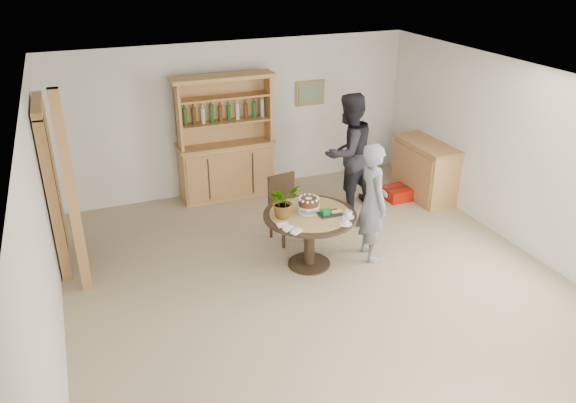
% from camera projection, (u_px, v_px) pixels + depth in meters
% --- Properties ---
extents(ground, '(7.00, 7.00, 0.00)m').
position_uv_depth(ground, '(326.00, 292.00, 6.87)').
color(ground, tan).
rests_on(ground, ground).
extents(room_shell, '(6.04, 7.04, 2.52)m').
position_uv_depth(room_shell, '(330.00, 159.00, 6.14)').
color(room_shell, white).
rests_on(room_shell, ground).
extents(doorway, '(0.13, 1.10, 2.18)m').
position_uv_depth(doorway, '(51.00, 185.00, 7.10)').
color(doorway, black).
rests_on(doorway, ground).
extents(pine_post, '(0.12, 0.12, 2.50)m').
position_uv_depth(pine_post, '(72.00, 196.00, 6.44)').
color(pine_post, '#AC7E48').
rests_on(pine_post, ground).
extents(hutch, '(1.62, 0.54, 2.04)m').
position_uv_depth(hutch, '(226.00, 157.00, 9.21)').
color(hutch, tan).
rests_on(hutch, ground).
extents(sideboard, '(0.54, 1.26, 0.94)m').
position_uv_depth(sideboard, '(424.00, 170.00, 9.28)').
color(sideboard, tan).
rests_on(sideboard, ground).
extents(dining_table, '(1.20, 1.20, 0.76)m').
position_uv_depth(dining_table, '(310.00, 224.00, 7.21)').
color(dining_table, black).
rests_on(dining_table, ground).
extents(dining_chair, '(0.48, 0.48, 0.95)m').
position_uv_depth(dining_chair, '(285.00, 204.00, 7.93)').
color(dining_chair, black).
rests_on(dining_chair, ground).
extents(birthday_cake, '(0.30, 0.30, 0.20)m').
position_uv_depth(birthday_cake, '(309.00, 203.00, 7.13)').
color(birthday_cake, white).
rests_on(birthday_cake, dining_table).
extents(flower_vase, '(0.47, 0.44, 0.42)m').
position_uv_depth(flower_vase, '(283.00, 201.00, 6.98)').
color(flower_vase, '#3F7233').
rests_on(flower_vase, dining_table).
extents(gift_tray, '(0.30, 0.20, 0.08)m').
position_uv_depth(gift_tray, '(329.00, 213.00, 7.10)').
color(gift_tray, black).
rests_on(gift_tray, dining_table).
extents(coffee_cup_a, '(0.15, 0.15, 0.09)m').
position_uv_depth(coffee_cup_a, '(348.00, 214.00, 7.03)').
color(coffee_cup_a, white).
rests_on(coffee_cup_a, dining_table).
extents(coffee_cup_b, '(0.15, 0.15, 0.08)m').
position_uv_depth(coffee_cup_b, '(346.00, 222.00, 6.84)').
color(coffee_cup_b, white).
rests_on(coffee_cup_b, dining_table).
extents(napkins, '(0.24, 0.33, 0.03)m').
position_uv_depth(napkins, '(289.00, 228.00, 6.74)').
color(napkins, white).
rests_on(napkins, dining_table).
extents(teen_boy, '(0.45, 0.63, 1.62)m').
position_uv_depth(teen_boy, '(373.00, 202.00, 7.33)').
color(teen_boy, gray).
rests_on(teen_boy, ground).
extents(adult_person, '(1.08, 0.96, 1.86)m').
position_uv_depth(adult_person, '(348.00, 152.00, 8.70)').
color(adult_person, black).
rests_on(adult_person, ground).
extents(red_suitcase, '(0.60, 0.40, 0.21)m').
position_uv_depth(red_suitcase, '(402.00, 192.00, 9.35)').
color(red_suitcase, '#B81709').
rests_on(red_suitcase, ground).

